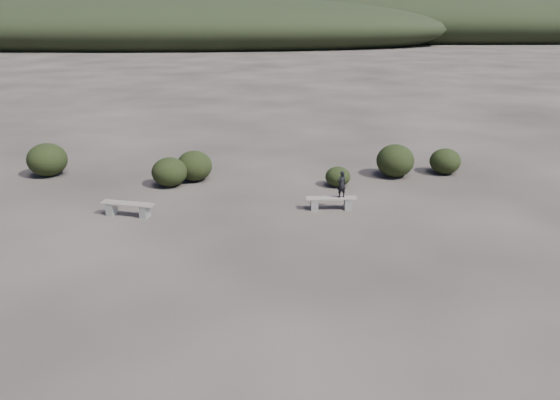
{
  "coord_description": "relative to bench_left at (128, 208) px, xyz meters",
  "views": [
    {
      "loc": [
        0.02,
        -10.39,
        5.96
      ],
      "look_at": [
        0.08,
        3.5,
        1.1
      ],
      "focal_mm": 35.0,
      "sensor_mm": 36.0,
      "label": 1
    }
  ],
  "objects": [
    {
      "name": "bench_left",
      "position": [
        0.0,
        0.0,
        0.0
      ],
      "size": [
        1.7,
        0.73,
        0.42
      ],
      "rotation": [
        0.0,
        0.0,
        -0.24
      ],
      "color": "gray",
      "rests_on": "ground"
    },
    {
      "name": "bench_right",
      "position": [
        6.24,
        0.54,
        -0.01
      ],
      "size": [
        1.6,
        0.38,
        0.4
      ],
      "rotation": [
        0.0,
        0.0,
        0.03
      ],
      "color": "gray",
      "rests_on": "ground"
    },
    {
      "name": "ground",
      "position": [
        4.54,
        -5.2,
        -0.25
      ],
      "size": [
        1200.0,
        1200.0,
        0.0
      ],
      "primitive_type": "plane",
      "color": "#2A2421",
      "rests_on": "ground"
    },
    {
      "name": "shrub_a",
      "position": [
        0.72,
        3.01,
        0.26
      ],
      "size": [
        1.26,
        1.26,
        1.03
      ],
      "primitive_type": "ellipsoid",
      "color": "black",
      "rests_on": "ground"
    },
    {
      "name": "shrub_d",
      "position": [
        8.97,
        4.13,
        0.36
      ],
      "size": [
        1.4,
        1.4,
        1.23
      ],
      "primitive_type": "ellipsoid",
      "color": "black",
      "rests_on": "ground"
    },
    {
      "name": "mountain_ridges",
      "position": [
        -2.94,
        333.86,
        10.58
      ],
      "size": [
        500.0,
        400.0,
        56.0
      ],
      "color": "black",
      "rests_on": "ground"
    },
    {
      "name": "shrub_e",
      "position": [
        10.97,
        4.51,
        0.23
      ],
      "size": [
        1.17,
        1.17,
        0.97
      ],
      "primitive_type": "ellipsoid",
      "color": "black",
      "rests_on": "ground"
    },
    {
      "name": "seated_person",
      "position": [
        6.55,
        0.55,
        0.57
      ],
      "size": [
        0.37,
        0.32,
        0.86
      ],
      "primitive_type": "imported",
      "rotation": [
        0.0,
        0.0,
        3.57
      ],
      "color": "black",
      "rests_on": "bench_right"
    },
    {
      "name": "shrub_b",
      "position": [
        1.51,
        3.66,
        0.3
      ],
      "size": [
        1.29,
        1.29,
        1.11
      ],
      "primitive_type": "ellipsoid",
      "color": "black",
      "rests_on": "ground"
    },
    {
      "name": "shrub_f",
      "position": [
        -4.12,
        4.32,
        0.37
      ],
      "size": [
        1.47,
        1.47,
        1.24
      ],
      "primitive_type": "ellipsoid",
      "color": "black",
      "rests_on": "ground"
    },
    {
      "name": "shrub_c",
      "position": [
        6.7,
        2.94,
        0.1
      ],
      "size": [
        0.89,
        0.89,
        0.71
      ],
      "primitive_type": "ellipsoid",
      "color": "black",
      "rests_on": "ground"
    }
  ]
}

